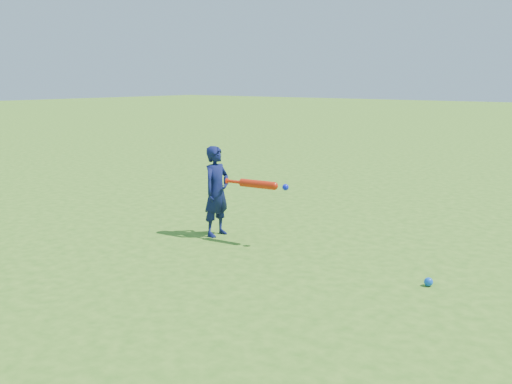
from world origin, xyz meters
The scene contains 4 objects.
ground centered at (0.00, 0.00, 0.00)m, with size 80.00×80.00×0.00m, color #3C741B.
child centered at (-0.30, -0.51, 0.50)m, with size 0.36×0.24×0.99m, color #0E1444.
ground_ball_blue centered at (2.15, -0.62, 0.04)m, with size 0.07×0.07×0.07m, color blue.
bat_swing centered at (0.28, -0.49, 0.63)m, with size 0.74×0.15×0.08m.
Camera 1 is at (3.78, -5.09, 1.70)m, focal length 40.00 mm.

